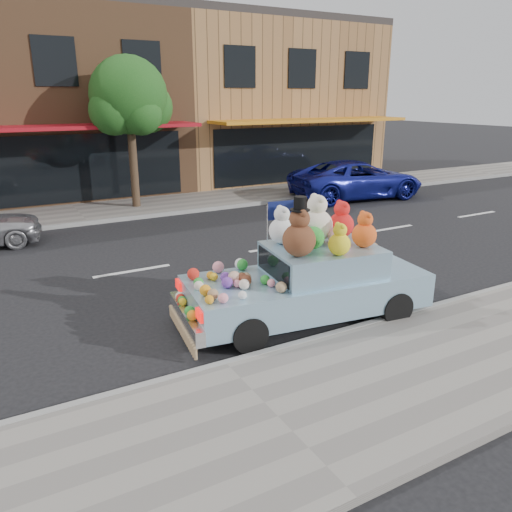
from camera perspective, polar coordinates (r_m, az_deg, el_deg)
ground at (r=11.98m, az=-13.95°, el=-1.70°), size 120.00×120.00×0.00m
near_sidewalk at (r=6.52m, az=2.50°, el=-18.23°), size 60.00×3.00×0.12m
far_sidewalk at (r=18.11m, az=-19.56°, el=4.58°), size 60.00×3.00×0.12m
near_kerb at (r=7.63m, az=-3.52°, el=-12.37°), size 60.00×0.12×0.13m
far_kerb at (r=16.66m, az=-18.63°, el=3.60°), size 60.00×0.12×0.13m
storefront_mid at (r=23.12m, az=-23.03°, el=15.87°), size 10.00×9.80×7.30m
storefront_right at (r=26.27m, az=0.10°, el=17.30°), size 10.00×9.80×7.30m
street_tree at (r=18.17m, az=-14.28°, el=16.69°), size 3.00×2.70×5.22m
car_blue at (r=20.34m, az=11.43°, el=8.57°), size 5.60×3.10×1.48m
art_car at (r=8.99m, az=6.00°, el=-2.33°), size 4.67×2.30×2.36m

